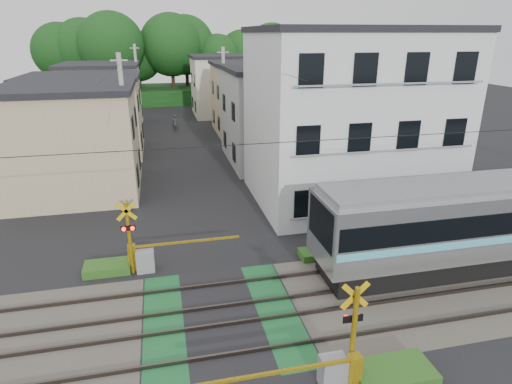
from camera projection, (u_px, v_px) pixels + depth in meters
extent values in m
plane|color=black|center=(221.00, 317.00, 14.38)|extent=(120.00, 120.00, 0.00)
cube|color=#47423A|center=(221.00, 317.00, 14.38)|extent=(120.00, 6.00, 0.00)
cube|color=black|center=(221.00, 317.00, 14.38)|extent=(5.20, 120.00, 0.00)
cube|color=#145126|center=(164.00, 325.00, 13.98)|extent=(1.30, 6.00, 0.00)
cube|color=#145126|center=(276.00, 309.00, 14.77)|extent=(1.30, 6.00, 0.00)
cube|color=#3F3833|center=(230.00, 354.00, 12.62)|extent=(120.00, 0.08, 0.14)
cube|color=#3F3833|center=(223.00, 324.00, 13.90)|extent=(120.00, 0.08, 0.14)
cube|color=#3F3833|center=(219.00, 306.00, 14.81)|extent=(120.00, 0.08, 0.14)
cube|color=#3F3833|center=(214.00, 285.00, 16.09)|extent=(120.00, 0.08, 0.14)
cube|color=black|center=(381.00, 269.00, 16.72)|extent=(2.35, 2.16, 0.59)
cube|color=black|center=(322.00, 223.00, 15.40)|extent=(0.10, 2.36, 1.53)
cylinder|color=#E7B10C|center=(353.00, 337.00, 11.18)|extent=(0.14, 0.14, 3.00)
cube|color=#E7B10C|center=(355.00, 296.00, 10.86)|extent=(0.77, 0.05, 0.77)
cube|color=#E7B10C|center=(355.00, 296.00, 10.86)|extent=(0.77, 0.05, 0.77)
cube|color=black|center=(353.00, 319.00, 11.10)|extent=(0.55, 0.05, 0.20)
sphere|color=#FF0C07|center=(346.00, 318.00, 11.12)|extent=(0.16, 0.16, 0.16)
sphere|color=#FF0C07|center=(358.00, 316.00, 11.19)|extent=(0.16, 0.16, 0.16)
cube|color=gray|center=(333.00, 372.00, 11.45)|extent=(0.70, 0.50, 0.90)
cube|color=#E7B10C|center=(354.00, 372.00, 11.29)|extent=(0.30, 0.30, 1.10)
cube|color=#E7B10C|center=(272.00, 373.00, 10.66)|extent=(4.20, 0.08, 0.08)
cylinder|color=#E7B10C|center=(130.00, 239.00, 16.53)|extent=(0.14, 0.14, 3.00)
cube|color=#E7B10C|center=(126.00, 211.00, 16.02)|extent=(0.77, 0.05, 0.77)
cube|color=#E7B10C|center=(126.00, 211.00, 16.02)|extent=(0.77, 0.05, 0.77)
cube|color=black|center=(128.00, 228.00, 16.26)|extent=(0.55, 0.05, 0.20)
sphere|color=#FF0C07|center=(124.00, 229.00, 16.17)|extent=(0.16, 0.16, 0.16)
sphere|color=#FF0C07|center=(132.00, 228.00, 16.24)|extent=(0.16, 0.16, 0.16)
cube|color=gray|center=(145.00, 261.00, 16.99)|extent=(0.70, 0.50, 0.90)
cube|color=#E7B10C|center=(132.00, 257.00, 17.08)|extent=(0.30, 0.30, 1.10)
cube|color=#E7B10C|center=(188.00, 242.00, 17.39)|extent=(4.20, 0.08, 0.08)
cube|color=silver|center=(348.00, 121.00, 23.25)|extent=(10.00, 8.00, 9.00)
cube|color=black|center=(355.00, 29.00, 21.63)|extent=(10.20, 8.16, 0.30)
cube|color=black|center=(305.00, 204.00, 19.85)|extent=(1.10, 0.06, 1.40)
cube|color=black|center=(354.00, 200.00, 20.35)|extent=(1.10, 0.06, 1.40)
cube|color=black|center=(401.00, 196.00, 20.86)|extent=(1.10, 0.06, 1.40)
cube|color=black|center=(445.00, 192.00, 21.37)|extent=(1.10, 0.06, 1.40)
cube|color=gray|center=(379.00, 211.00, 20.62)|extent=(9.00, 0.06, 0.08)
cube|color=black|center=(308.00, 141.00, 18.80)|extent=(1.10, 0.06, 1.40)
cube|color=black|center=(360.00, 138.00, 19.31)|extent=(1.10, 0.06, 1.40)
cube|color=black|center=(408.00, 136.00, 19.82)|extent=(1.10, 0.06, 1.40)
cube|color=black|center=(455.00, 133.00, 20.32)|extent=(1.10, 0.06, 1.40)
cube|color=gray|center=(386.00, 151.00, 19.58)|extent=(9.00, 0.06, 0.08)
cube|color=black|center=(311.00, 71.00, 17.76)|extent=(1.10, 0.06, 1.40)
cube|color=black|center=(366.00, 70.00, 18.26)|extent=(1.10, 0.06, 1.40)
cube|color=black|center=(417.00, 69.00, 18.77)|extent=(1.10, 0.06, 1.40)
cube|color=black|center=(466.00, 68.00, 19.28)|extent=(1.10, 0.06, 1.40)
cube|color=gray|center=(393.00, 84.00, 18.53)|extent=(9.00, 0.06, 0.08)
cube|color=tan|center=(74.00, 143.00, 24.79)|extent=(7.00, 7.00, 6.00)
cube|color=black|center=(65.00, 87.00, 23.69)|extent=(7.35, 7.35, 0.30)
cube|color=black|center=(138.00, 176.00, 24.51)|extent=(0.06, 1.00, 1.20)
cube|color=black|center=(140.00, 159.00, 27.71)|extent=(0.06, 1.00, 1.20)
cube|color=black|center=(133.00, 127.00, 23.53)|extent=(0.06, 1.00, 1.20)
cube|color=black|center=(136.00, 116.00, 26.73)|extent=(0.06, 1.00, 1.20)
cube|color=#A1A3A6|center=(276.00, 117.00, 31.11)|extent=(7.00, 8.00, 6.50)
cube|color=black|center=(277.00, 68.00, 29.92)|extent=(7.35, 8.40, 0.30)
cube|color=black|center=(234.00, 153.00, 29.23)|extent=(0.06, 1.00, 1.20)
cube|color=black|center=(225.00, 139.00, 32.88)|extent=(0.06, 1.00, 1.20)
cube|color=black|center=(233.00, 112.00, 28.25)|extent=(0.06, 1.00, 1.20)
cube|color=black|center=(224.00, 103.00, 31.91)|extent=(0.06, 1.00, 1.20)
cube|color=tan|center=(87.00, 117.00, 32.95)|extent=(8.00, 7.00, 5.80)
cube|color=black|center=(81.00, 76.00, 31.88)|extent=(8.40, 7.35, 0.30)
cube|color=black|center=(142.00, 140.00, 32.74)|extent=(0.06, 1.00, 1.20)
cube|color=black|center=(143.00, 130.00, 35.94)|extent=(0.06, 1.00, 1.20)
cube|color=black|center=(138.00, 103.00, 31.76)|extent=(0.06, 1.00, 1.20)
cube|color=black|center=(140.00, 97.00, 34.96)|extent=(0.06, 1.00, 1.20)
cube|color=tan|center=(253.00, 99.00, 40.38)|extent=(7.00, 7.00, 6.20)
cube|color=black|center=(252.00, 64.00, 39.25)|extent=(7.35, 7.35, 0.30)
cube|color=black|center=(219.00, 123.00, 38.68)|extent=(0.06, 1.00, 1.20)
cube|color=black|center=(214.00, 117.00, 41.88)|extent=(0.06, 1.00, 1.20)
cube|color=black|center=(218.00, 92.00, 37.71)|extent=(0.06, 1.00, 1.20)
cube|color=black|center=(213.00, 87.00, 40.90)|extent=(0.06, 1.00, 1.20)
cube|color=beige|center=(103.00, 98.00, 42.09)|extent=(7.00, 8.00, 6.00)
cube|color=black|center=(99.00, 65.00, 41.00)|extent=(7.35, 8.40, 0.30)
cube|color=black|center=(141.00, 117.00, 41.59)|extent=(0.06, 1.00, 1.20)
cube|color=black|center=(142.00, 110.00, 45.25)|extent=(0.06, 1.00, 1.20)
cube|color=black|center=(138.00, 88.00, 40.61)|extent=(0.06, 1.00, 1.20)
cube|color=black|center=(140.00, 83.00, 44.27)|extent=(0.06, 1.00, 1.20)
cube|color=beige|center=(228.00, 86.00, 49.35)|extent=(8.00, 7.00, 6.40)
cube|color=black|center=(228.00, 56.00, 48.18)|extent=(8.40, 7.35, 0.30)
cube|color=black|center=(195.00, 107.00, 47.58)|extent=(0.06, 1.00, 1.20)
cube|color=black|center=(193.00, 102.00, 50.77)|extent=(0.06, 1.00, 1.20)
cube|color=black|center=(194.00, 81.00, 46.60)|extent=(0.06, 1.00, 1.20)
cube|color=black|center=(191.00, 78.00, 49.80)|extent=(0.06, 1.00, 1.20)
cube|color=#164015|center=(169.00, 94.00, 59.74)|extent=(40.00, 10.00, 2.00)
cylinder|color=#332114|center=(66.00, 84.00, 57.18)|extent=(0.50, 0.50, 5.19)
sphere|color=#164015|center=(61.00, 51.00, 55.73)|extent=(7.27, 7.27, 7.27)
cylinder|color=#332114|center=(89.00, 83.00, 57.07)|extent=(0.50, 0.50, 5.46)
sphere|color=#164015|center=(84.00, 49.00, 55.55)|extent=(7.65, 7.65, 7.65)
cylinder|color=#332114|center=(116.00, 84.00, 54.74)|extent=(0.50, 0.50, 5.82)
sphere|color=#164015|center=(111.00, 45.00, 53.12)|extent=(8.14, 8.14, 8.14)
cylinder|color=#332114|center=(140.00, 85.00, 58.38)|extent=(0.50, 0.50, 4.66)
sphere|color=#164015|center=(137.00, 56.00, 57.08)|extent=(6.53, 6.53, 6.53)
cylinder|color=#332114|center=(173.00, 81.00, 57.96)|extent=(0.50, 0.50, 5.79)
sphere|color=#164015|center=(171.00, 45.00, 56.35)|extent=(8.10, 8.10, 8.10)
cylinder|color=#332114|center=(187.00, 79.00, 60.44)|extent=(0.50, 0.50, 5.72)
sphere|color=#164015|center=(185.00, 45.00, 58.85)|extent=(8.01, 8.01, 8.01)
cylinder|color=#332114|center=(219.00, 84.00, 60.00)|extent=(0.50, 0.50, 4.48)
sphere|color=#164015|center=(218.00, 58.00, 58.75)|extent=(6.28, 6.28, 6.28)
cylinder|color=#332114|center=(242.00, 82.00, 62.16)|extent=(0.50, 0.50, 4.76)
sphere|color=#164015|center=(242.00, 54.00, 60.84)|extent=(6.66, 6.66, 6.66)
cylinder|color=#332114|center=(271.00, 80.00, 62.24)|extent=(0.50, 0.50, 5.21)
sphere|color=#164015|center=(272.00, 50.00, 60.78)|extent=(7.30, 7.30, 7.30)
cube|color=black|center=(384.00, 137.00, 14.76)|extent=(60.00, 0.02, 0.02)
cylinder|color=#A5A5A0|center=(126.00, 127.00, 24.16)|extent=(0.26, 0.26, 8.00)
cube|color=#A5A5A0|center=(119.00, 60.00, 22.91)|extent=(0.90, 0.08, 0.08)
cylinder|color=#A5A5A0|center=(224.00, 100.00, 33.84)|extent=(0.26, 0.26, 8.00)
cube|color=#A5A5A0|center=(223.00, 52.00, 32.59)|extent=(0.90, 0.08, 0.08)
cylinder|color=#A5A5A0|center=(138.00, 85.00, 43.36)|extent=(0.26, 0.26, 8.00)
cube|color=#A5A5A0|center=(135.00, 48.00, 42.11)|extent=(0.90, 0.08, 0.08)
cube|color=black|center=(129.00, 55.00, 32.58)|extent=(0.02, 42.00, 0.02)
cube|color=black|center=(220.00, 54.00, 34.03)|extent=(0.02, 42.00, 0.02)
imported|color=#2E2C37|center=(175.00, 123.00, 41.20)|extent=(0.68, 0.53, 1.65)
cube|color=#2D5E1E|center=(393.00, 374.00, 11.70)|extent=(2.20, 1.20, 0.40)
cube|color=#2D5E1E|center=(107.00, 268.00, 17.05)|extent=(1.80, 1.00, 0.36)
cube|color=#2D5E1E|center=(317.00, 254.00, 18.20)|extent=(1.50, 0.90, 0.30)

